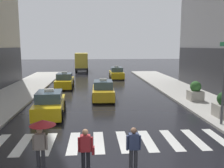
# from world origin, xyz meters

# --- Properties ---
(crosswalk_markings) EXTENTS (11.30, 2.80, 0.01)m
(crosswalk_markings) POSITION_xyz_m (0.00, 3.00, 0.00)
(crosswalk_markings) COLOR silver
(crosswalk_markings) RESTS_ON ground
(taxi_lead) EXTENTS (2.12, 4.62, 1.80)m
(taxi_lead) POSITION_xyz_m (-3.75, 7.98, 0.72)
(taxi_lead) COLOR yellow
(taxi_lead) RESTS_ON ground
(taxi_second) EXTENTS (2.01, 4.58, 1.80)m
(taxi_second) POSITION_xyz_m (0.04, 12.82, 0.72)
(taxi_second) COLOR gold
(taxi_second) RESTS_ON ground
(taxi_third) EXTENTS (1.98, 4.56, 1.80)m
(taxi_third) POSITION_xyz_m (-3.98, 19.08, 0.72)
(taxi_third) COLOR yellow
(taxi_third) RESTS_ON ground
(taxi_fourth) EXTENTS (1.95, 4.55, 1.80)m
(taxi_fourth) POSITION_xyz_m (2.55, 26.58, 0.72)
(taxi_fourth) COLOR yellow
(taxi_fourth) RESTS_ON ground
(box_truck) EXTENTS (2.44, 7.60, 3.35)m
(box_truck) POSITION_xyz_m (-2.86, 37.20, 1.85)
(box_truck) COLOR #2D2D2D
(box_truck) RESTS_ON ground
(pedestrian_with_umbrella) EXTENTS (0.96, 0.96, 1.94)m
(pedestrian_with_umbrella) POSITION_xyz_m (-2.73, 0.45, 1.52)
(pedestrian_with_umbrella) COLOR #333338
(pedestrian_with_umbrella) RESTS_ON ground
(pedestrian_with_handbag) EXTENTS (0.60, 0.24, 1.65)m
(pedestrian_with_handbag) POSITION_xyz_m (-1.13, 0.15, 0.93)
(pedestrian_with_handbag) COLOR black
(pedestrian_with_handbag) RESTS_ON ground
(pedestrian_plain_coat) EXTENTS (0.55, 0.24, 1.65)m
(pedestrian_plain_coat) POSITION_xyz_m (0.62, 0.18, 0.94)
(pedestrian_plain_coat) COLOR #333338
(pedestrian_plain_coat) RESTS_ON ground
(planter_near_corner) EXTENTS (1.10, 1.10, 1.60)m
(planter_near_corner) POSITION_xyz_m (7.41, 6.23, 0.87)
(planter_near_corner) COLOR #A8A399
(planter_near_corner) RESTS_ON curb_right
(planter_mid_block) EXTENTS (1.10, 1.10, 1.60)m
(planter_mid_block) POSITION_xyz_m (7.57, 10.97, 0.87)
(planter_mid_block) COLOR #A8A399
(planter_mid_block) RESTS_ON curb_right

